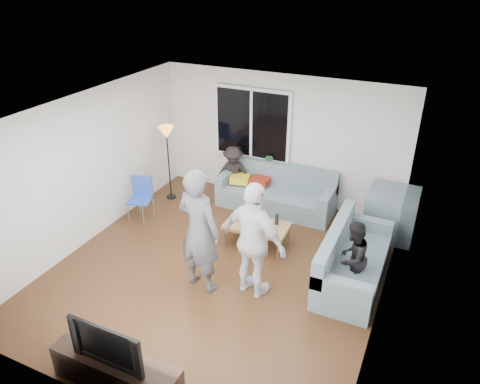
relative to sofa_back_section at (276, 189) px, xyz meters
The scene contains 31 objects.
floor 2.32m from the sofa_back_section, 92.71° to the right, with size 5.00×5.50×0.04m, color #56351C.
ceiling 3.16m from the sofa_back_section, 92.71° to the right, with size 5.00×5.50×0.04m, color white.
wall_back 1.01m from the sofa_back_section, 102.15° to the left, with size 5.00×0.04×2.60m, color silver.
wall_front 5.12m from the sofa_back_section, 91.22° to the right, with size 5.00×0.04×2.60m, color silver.
wall_left 3.58m from the sofa_back_section, 139.18° to the right, with size 0.04×5.50×2.60m, color silver.
wall_right 3.43m from the sofa_back_section, 43.26° to the right, with size 0.04×5.50×2.60m, color silver.
window_frame 1.39m from the sofa_back_section, 149.31° to the left, with size 1.62×0.06×1.47m, color white.
window_glass 1.38m from the sofa_back_section, 151.76° to the left, with size 1.50×0.02×1.35m, color black.
window_mullion 1.38m from the sofa_back_section, 152.40° to the left, with size 0.05×0.03×1.35m, color white.
radiator 0.81m from the sofa_back_section, 151.76° to the left, with size 1.30×0.12×0.62m, color silver.
potted_plant 0.60m from the sofa_back_section, 131.09° to the left, with size 0.21×0.17×0.37m, color #265A24.
vase 1.09m from the sofa_back_section, 160.49° to the left, with size 0.18×0.18×0.19m, color white.
sofa_back_section is the anchor object (origin of this frame).
sofa_right_section 2.50m from the sofa_back_section, 40.19° to the right, with size 0.85×2.00×0.85m, color slate, non-canonical shape.
sofa_corner 2.22m from the sofa_back_section, ahead, with size 0.85×0.85×0.85m, color slate.
cushion_yellow 0.77m from the sofa_back_section, behind, with size 0.38×0.32×0.14m, color yellow.
cushion_red 0.38m from the sofa_back_section, behind, with size 0.36×0.30×0.13m, color maroon.
coffee_table 1.37m from the sofa_back_section, 83.20° to the right, with size 1.10×0.60×0.40m, color #AB8353.
pitcher 1.34m from the sofa_back_section, 87.65° to the right, with size 0.17×0.17×0.17m, color maroon.
side_chair 2.64m from the sofa_back_section, 144.84° to the right, with size 0.40×0.40×0.86m, color #2849B0, non-canonical shape.
floor_lamp 2.24m from the sofa_back_section, 167.35° to the right, with size 0.32×0.32×1.56m, color #FF9930, non-canonical shape.
player_left 2.80m from the sofa_back_section, 93.47° to the right, with size 0.72×0.47×1.97m, color #47474B.
player_right 2.66m from the sofa_back_section, 76.28° to the right, with size 1.06×0.44×1.82m, color silver.
spectator_right 2.69m from the sofa_back_section, 44.59° to the right, with size 0.57×0.44×1.16m, color black.
spectator_back 0.96m from the sofa_back_section, behind, with size 0.75×0.43×1.16m, color black.
tv_console 4.78m from the sofa_back_section, 91.78° to the right, with size 1.60×0.40×0.44m, color #312218.
television 4.78m from the sofa_back_section, 91.78° to the right, with size 0.96×0.13×0.55m, color black.
bottle_c 1.19m from the sofa_back_section, 80.91° to the right, with size 0.07×0.07×0.18m, color black.
bottle_b 1.50m from the sofa_back_section, 87.17° to the right, with size 0.08×0.08×0.22m, color #348C19.
bottle_a 1.23m from the sofa_back_section, 95.48° to the right, with size 0.07×0.07×0.22m, color #C1860B.
bottle_e 1.28m from the sofa_back_section, 68.57° to the right, with size 0.07×0.07×0.20m, color black.
Camera 1 is at (2.80, -5.23, 4.48)m, focal length 33.67 mm.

